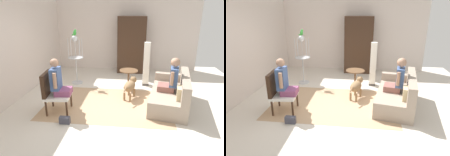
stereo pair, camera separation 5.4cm
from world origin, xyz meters
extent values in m
plane|color=beige|center=(0.00, 0.00, 0.00)|extent=(7.91, 7.91, 0.00)
cube|color=silver|center=(0.00, 3.36, 1.41)|extent=(5.81, 0.12, 2.83)
cube|color=silver|center=(-2.67, 0.30, 1.41)|extent=(0.12, 7.19, 2.83)
cube|color=tan|center=(-0.17, 0.02, 0.00)|extent=(3.14, 2.04, 0.01)
cube|color=gray|center=(1.39, 0.14, 0.20)|extent=(1.19, 1.88, 0.40)
cube|color=gray|center=(1.72, 0.07, 0.61)|extent=(0.52, 1.74, 0.42)
cube|color=gray|center=(1.54, 0.90, 0.51)|extent=(0.88, 0.35, 0.21)
cube|color=#C6B284|center=(1.51, -0.33, 0.54)|extent=(0.16, 0.33, 0.28)
cylinder|color=#382316|center=(-1.05, -0.22, 0.19)|extent=(0.04, 0.04, 0.38)
cylinder|color=#382316|center=(-1.00, -0.70, 0.19)|extent=(0.04, 0.04, 0.38)
cylinder|color=#382316|center=(-1.51, -0.27, 0.19)|extent=(0.04, 0.04, 0.38)
cylinder|color=#382316|center=(-1.46, -0.75, 0.19)|extent=(0.04, 0.04, 0.38)
cube|color=white|center=(-1.25, -0.49, 0.41)|extent=(0.62, 0.64, 0.06)
cube|color=#382316|center=(-1.49, -0.51, 0.71)|extent=(0.14, 0.59, 0.53)
cube|color=#88534A|center=(1.29, 0.16, 0.47)|extent=(0.46, 0.45, 0.14)
cube|color=#3F598C|center=(1.46, 0.12, 0.77)|extent=(0.25, 0.41, 0.46)
sphere|color=#A57A60|center=(1.46, 0.12, 1.13)|extent=(0.22, 0.22, 0.22)
cylinder|color=#A57A60|center=(1.37, -0.09, 0.79)|extent=(0.08, 0.08, 0.32)
cylinder|color=#A57A60|center=(1.46, 0.36, 0.79)|extent=(0.08, 0.08, 0.32)
cube|color=#824065|center=(-1.12, -0.47, 0.51)|extent=(0.39, 0.40, 0.14)
cube|color=#3F598C|center=(-1.27, -0.49, 0.83)|extent=(0.22, 0.38, 0.50)
sphere|color=#A57A60|center=(-1.27, -0.49, 1.20)|extent=(0.19, 0.19, 0.19)
cylinder|color=#A57A60|center=(-1.26, -0.26, 0.86)|extent=(0.08, 0.08, 0.35)
cylinder|color=#A57A60|center=(-1.21, -0.70, 0.86)|extent=(0.08, 0.08, 0.35)
cylinder|color=brown|center=(0.34, 1.14, 0.58)|extent=(0.56, 0.56, 0.02)
cylinder|color=brown|center=(0.34, 1.14, 0.28)|extent=(0.06, 0.06, 0.57)
cylinder|color=brown|center=(0.34, 1.14, 0.01)|extent=(0.29, 0.29, 0.03)
ellipsoid|color=olive|center=(0.39, 0.43, 0.36)|extent=(0.41, 0.57, 0.27)
sphere|color=olive|center=(0.48, 0.73, 0.44)|extent=(0.18, 0.18, 0.18)
cone|color=olive|center=(0.44, 0.74, 0.53)|extent=(0.06, 0.06, 0.06)
cone|color=olive|center=(0.53, 0.71, 0.53)|extent=(0.06, 0.06, 0.06)
cylinder|color=olive|center=(0.29, 0.11, 0.40)|extent=(0.09, 0.18, 0.10)
cylinder|color=olive|center=(0.37, 0.63, 0.11)|extent=(0.06, 0.06, 0.22)
cylinder|color=olive|center=(0.52, 0.58, 0.11)|extent=(0.06, 0.06, 0.22)
cylinder|color=olive|center=(0.26, 0.28, 0.11)|extent=(0.06, 0.06, 0.22)
cylinder|color=olive|center=(0.41, 0.23, 0.11)|extent=(0.06, 0.06, 0.22)
cylinder|color=silver|center=(-1.38, 1.45, 0.01)|extent=(0.36, 0.36, 0.03)
cylinder|color=silver|center=(-1.38, 1.45, 0.43)|extent=(0.04, 0.04, 0.85)
cylinder|color=silver|center=(-1.38, 1.45, 0.86)|extent=(0.48, 0.48, 0.02)
cylinder|color=silver|center=(-1.16, 1.45, 1.17)|extent=(0.01, 0.01, 0.60)
cylinder|color=silver|center=(-1.20, 1.59, 1.17)|extent=(0.01, 0.01, 0.60)
cylinder|color=silver|center=(-1.31, 1.67, 1.17)|extent=(0.01, 0.01, 0.60)
cylinder|color=silver|center=(-1.45, 1.67, 1.17)|extent=(0.01, 0.01, 0.60)
cylinder|color=silver|center=(-1.57, 1.59, 1.17)|extent=(0.01, 0.01, 0.60)
cylinder|color=silver|center=(-1.61, 1.45, 1.17)|extent=(0.01, 0.01, 0.60)
cylinder|color=silver|center=(-1.57, 1.32, 1.17)|extent=(0.01, 0.01, 0.60)
cylinder|color=silver|center=(-1.45, 1.24, 1.17)|extent=(0.01, 0.01, 0.60)
cylinder|color=silver|center=(-1.31, 1.24, 1.17)|extent=(0.01, 0.01, 0.60)
cylinder|color=silver|center=(-1.20, 1.32, 1.17)|extent=(0.01, 0.01, 0.60)
sphere|color=silver|center=(-1.38, 1.45, 1.47)|extent=(0.19, 0.19, 0.19)
ellipsoid|color=green|center=(-1.37, 1.45, 1.64)|extent=(0.09, 0.10, 0.16)
sphere|color=green|center=(-1.35, 1.45, 1.72)|extent=(0.07, 0.07, 0.07)
cone|color=#D8BF4C|center=(-1.31, 1.45, 1.72)|extent=(0.03, 0.02, 0.02)
ellipsoid|color=green|center=(-1.41, 1.45, 1.59)|extent=(0.12, 0.03, 0.04)
cube|color=#4C4742|center=(0.88, 1.53, 0.03)|extent=(0.20, 0.20, 0.06)
cube|color=white|center=(0.88, 1.53, 0.72)|extent=(0.18, 0.18, 1.32)
cube|color=#382316|center=(0.37, 2.95, 1.06)|extent=(1.05, 0.56, 2.11)
cube|color=#3F3F4C|center=(-0.95, -1.00, 0.08)|extent=(0.22, 0.10, 0.16)
camera|label=1|loc=(0.46, -4.46, 2.28)|focal=31.01mm
camera|label=2|loc=(0.52, -4.45, 2.28)|focal=31.01mm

